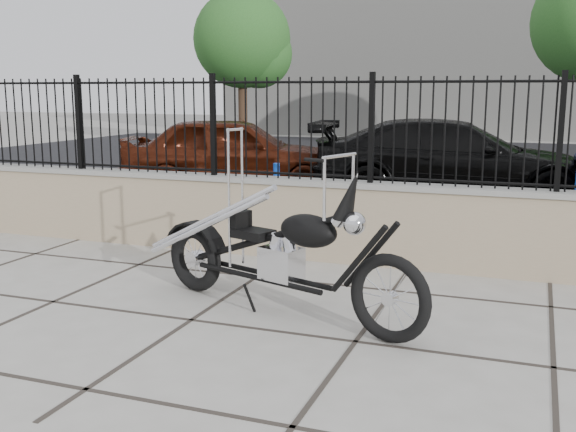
{
  "coord_description": "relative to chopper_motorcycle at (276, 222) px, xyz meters",
  "views": [
    {
      "loc": [
        2.78,
        -5.04,
        2.01
      ],
      "look_at": [
        0.63,
        0.76,
        0.85
      ],
      "focal_mm": 42.0,
      "sensor_mm": 36.0,
      "label": 1
    }
  ],
  "objects": [
    {
      "name": "chopper_motorcycle",
      "position": [
        0.0,
        0.0,
        0.0
      ],
      "size": [
        2.84,
        1.4,
        1.7
      ],
      "primitive_type": null,
      "rotation": [
        0.0,
        0.0,
        -0.33
      ],
      "color": "black",
      "rests_on": "ground_plane"
    },
    {
      "name": "retaining_wall",
      "position": [
        -0.63,
        2.04,
        -0.37
      ],
      "size": [
        14.0,
        0.36,
        0.96
      ],
      "primitive_type": "cube",
      "color": "gray",
      "rests_on": "ground_plane"
    },
    {
      "name": "iron_fence",
      "position": [
        -0.63,
        2.04,
        0.71
      ],
      "size": [
        14.0,
        0.08,
        1.2
      ],
      "primitive_type": "cube",
      "color": "black",
      "rests_on": "retaining_wall"
    },
    {
      "name": "ground_plane",
      "position": [
        -0.63,
        -0.46,
        -0.85
      ],
      "size": [
        90.0,
        90.0,
        0.0
      ],
      "primitive_type": "plane",
      "color": "#99968E",
      "rests_on": "ground"
    },
    {
      "name": "car_black",
      "position": [
        0.71,
        7.04,
        -0.11
      ],
      "size": [
        5.36,
        2.79,
        1.49
      ],
      "primitive_type": "imported",
      "rotation": [
        0.0,
        0.0,
        1.71
      ],
      "color": "black",
      "rests_on": "parking_lot"
    },
    {
      "name": "bollard_a",
      "position": [
        -1.74,
        4.45,
        -0.42
      ],
      "size": [
        0.13,
        0.13,
        0.86
      ],
      "primitive_type": "cylinder",
      "rotation": [
        0.0,
        0.0,
        0.32
      ],
      "color": "blue",
      "rests_on": "ground_plane"
    },
    {
      "name": "parking_lot",
      "position": [
        -0.63,
        12.04,
        -0.85
      ],
      "size": [
        30.0,
        30.0,
        0.0
      ],
      "primitive_type": "plane",
      "color": "black",
      "rests_on": "ground"
    },
    {
      "name": "tree_left",
      "position": [
        -7.27,
        15.51,
        2.95
      ],
      "size": [
        3.22,
        3.22,
        5.43
      ],
      "rotation": [
        0.0,
        0.0,
        0.02
      ],
      "color": "#382619",
      "rests_on": "ground_plane"
    },
    {
      "name": "car_red",
      "position": [
        -3.56,
        6.77,
        -0.09
      ],
      "size": [
        4.79,
        3.06,
        1.52
      ],
      "primitive_type": "imported",
      "rotation": [
        0.0,
        0.0,
        1.88
      ],
      "color": "#3C1408",
      "rests_on": "parking_lot"
    },
    {
      "name": "background_building",
      "position": [
        -0.63,
        26.04,
        3.15
      ],
      "size": [
        22.0,
        6.0,
        8.0
      ],
      "primitive_type": "cube",
      "color": "beige",
      "rests_on": "ground_plane"
    }
  ]
}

